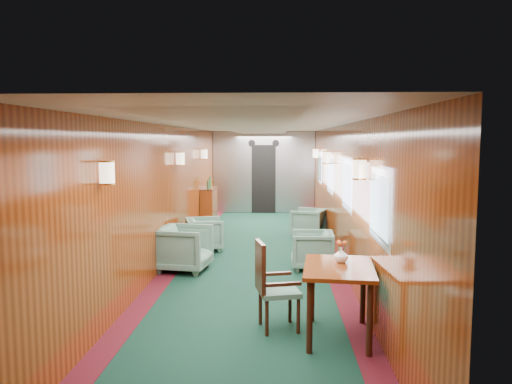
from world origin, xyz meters
TOP-DOWN VIEW (x-y plane):
  - room at (0.00, 0.00)m, footprint 12.00×12.10m
  - bulkhead at (0.00, 5.91)m, footprint 2.98×0.17m
  - windows_right at (1.49, 0.25)m, footprint 0.02×8.60m
  - wall_sconces at (0.00, 0.57)m, footprint 2.97×7.97m
  - dining_table at (1.08, -3.43)m, footprint 0.83×1.12m
  - side_chair at (0.34, -3.24)m, footprint 0.54×0.56m
  - credenza at (-1.34, 3.85)m, footprint 0.32×1.04m
  - flower_vase at (1.12, -3.26)m, footprint 0.21×0.21m
  - armchair_left_near at (-1.11, -0.73)m, footprint 0.93×0.91m
  - armchair_left_far at (-1.00, 0.80)m, footprint 0.85×0.83m
  - armchair_right_near at (1.00, -0.52)m, footprint 0.72×0.70m
  - armchair_right_far at (1.10, 2.29)m, footprint 0.87×0.86m

SIDE VIEW (x-z plane):
  - armchair_right_far at x=1.10m, z-range 0.00..0.63m
  - armchair_right_near at x=1.00m, z-range 0.00..0.63m
  - armchair_left_far at x=-1.00m, z-range 0.00..0.64m
  - armchair_left_near at x=-1.11m, z-range 0.00..0.74m
  - credenza at x=-1.34m, z-range -0.13..1.08m
  - side_chair at x=0.34m, z-range 0.04..1.06m
  - dining_table at x=1.08m, z-range 0.27..1.06m
  - flower_vase at x=1.12m, z-range 0.79..0.96m
  - bulkhead at x=0.00m, z-range -0.01..2.38m
  - windows_right at x=1.49m, z-range 1.05..1.85m
  - room at x=0.00m, z-range 0.43..2.83m
  - wall_sconces at x=0.00m, z-range 1.66..1.91m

